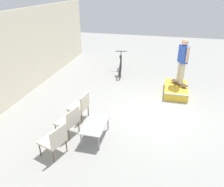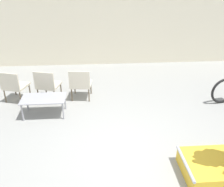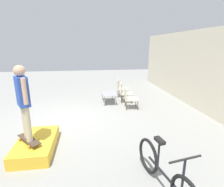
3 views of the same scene
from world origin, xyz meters
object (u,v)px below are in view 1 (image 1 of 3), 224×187
skate_ramp_box (176,90)px  patio_chair_center (69,120)px  coffee_table (95,126)px  person_skater (183,58)px  patio_chair_right (81,105)px  skateboard_on_ramp (179,83)px  patio_chair_left (55,139)px  bicycle (121,66)px

skate_ramp_box → patio_chair_center: (-3.34, 2.85, 0.32)m
coffee_table → person_skater: bearing=-32.8°
person_skater → patio_chair_center: 4.65m
person_skater → patio_chair_right: (-2.65, 2.95, -0.89)m
patio_chair_center → person_skater: bearing=154.9°
skate_ramp_box → skateboard_on_ramp: 0.29m
skateboard_on_ramp → patio_chair_center: (-3.48, 2.95, 0.09)m
skateboard_on_ramp → coffee_table: bearing=106.2°
skate_ramp_box → person_skater: person_skater is taller
skateboard_on_ramp → skate_ramp_box: bearing=104.6°
patio_chair_left → patio_chair_right: 1.66m
bicycle → patio_chair_right: bearing=164.8°
patio_chair_center → patio_chair_right: same height
person_skater → bicycle: person_skater is taller
patio_chair_left → patio_chair_center: (0.83, -0.00, 0.00)m
coffee_table → patio_chair_left: bearing=139.7°
skate_ramp_box → skateboard_on_ramp: size_ratio=2.08×
person_skater → patio_chair_right: 4.06m
patio_chair_right → patio_chair_left: bearing=6.2°
coffee_table → bicycle: size_ratio=0.58×
patio_chair_left → skateboard_on_ramp: bearing=163.2°
patio_chair_left → bicycle: bearing=-166.2°
skateboard_on_ramp → bicycle: (1.44, 2.57, -0.01)m
patio_chair_center → patio_chair_right: (0.84, -0.00, 0.00)m
patio_chair_left → patio_chair_right: same height
coffee_table → patio_chair_center: 0.72m
skateboard_on_ramp → patio_chair_left: 5.23m
person_skater → coffee_table: 4.23m
skateboard_on_ramp → coffee_table: coffee_table is taller
coffee_table → patio_chair_center: (-0.02, 0.72, 0.07)m
person_skater → bicycle: (1.44, 2.57, -0.99)m
skate_ramp_box → patio_chair_right: 3.80m
coffee_table → patio_chair_center: size_ratio=1.20×
skateboard_on_ramp → person_skater: bearing=-131.1°
person_skater → patio_chair_center: person_skater is taller
skate_ramp_box → bicycle: size_ratio=0.85×
skate_ramp_box → patio_chair_left: size_ratio=1.76×
person_skater → patio_chair_left: (-4.31, 2.95, -0.89)m
skate_ramp_box → coffee_table: (-3.31, 2.13, 0.25)m
skate_ramp_box → skateboard_on_ramp: bearing=-34.4°
skate_ramp_box → patio_chair_left: (-4.16, 2.85, 0.32)m
skate_ramp_box → bicycle: bicycle is taller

